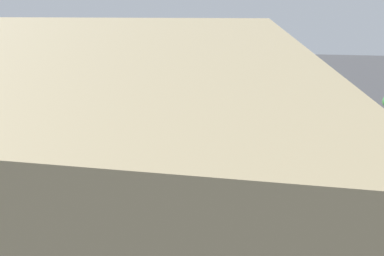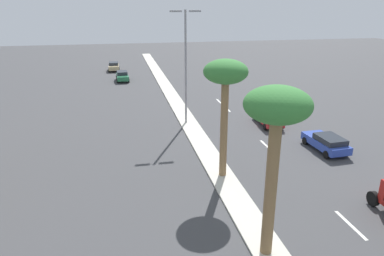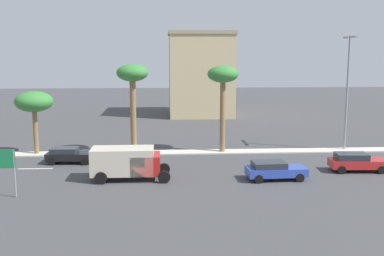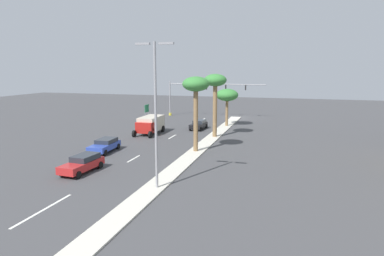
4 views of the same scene
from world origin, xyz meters
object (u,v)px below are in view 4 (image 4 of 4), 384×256
(traffic_signal_gantry, at_px, (196,93))
(palm_tree_left, at_px, (227,96))
(sedan_black_leading, at_px, (199,124))
(palm_tree_trailing, at_px, (196,88))
(sedan_red_far, at_px, (83,163))
(street_lamp_front, at_px, (156,105))
(sedan_blue_left, at_px, (105,145))
(box_truck, at_px, (150,124))
(directional_road_sign, at_px, (147,110))
(palm_tree_mid, at_px, (215,84))

(traffic_signal_gantry, bearing_deg, palm_tree_left, 129.38)
(palm_tree_left, distance_m, sedan_black_leading, 6.60)
(palm_tree_left, distance_m, palm_tree_trailing, 17.50)
(palm_tree_left, distance_m, sedan_red_far, 28.60)
(street_lamp_front, distance_m, sedan_blue_left, 14.75)
(palm_tree_trailing, distance_m, street_lamp_front, 12.01)
(palm_tree_left, bearing_deg, traffic_signal_gantry, -50.62)
(sedan_black_leading, relative_size, sedan_blue_left, 0.90)
(box_truck, bearing_deg, sedan_blue_left, 86.35)
(directional_road_sign, relative_size, sedan_red_far, 0.70)
(sedan_black_leading, bearing_deg, box_truck, 44.92)
(palm_tree_trailing, bearing_deg, box_truck, -42.29)
(palm_tree_left, xyz_separation_m, sedan_black_leading, (3.57, 3.69, -4.14))
(palm_tree_trailing, distance_m, sedan_black_leading, 15.42)
(palm_tree_left, bearing_deg, palm_tree_mid, 90.60)
(palm_tree_left, bearing_deg, palm_tree_trailing, 89.47)
(palm_tree_mid, height_order, sedan_red_far, palm_tree_mid)
(sedan_black_leading, distance_m, sedan_red_far, 23.90)
(palm_tree_mid, height_order, sedan_blue_left, palm_tree_mid)
(palm_tree_left, relative_size, palm_tree_trailing, 0.71)
(palm_tree_mid, distance_m, sedan_red_far, 20.80)
(palm_tree_trailing, bearing_deg, palm_tree_left, -90.53)
(sedan_blue_left, bearing_deg, palm_tree_left, -116.04)
(directional_road_sign, distance_m, box_truck, 8.79)
(palm_tree_left, distance_m, box_truck, 13.44)
(traffic_signal_gantry, height_order, sedan_black_leading, traffic_signal_gantry)
(sedan_black_leading, relative_size, sedan_red_far, 0.89)
(directional_road_sign, xyz_separation_m, palm_tree_trailing, (-12.86, 15.96, 4.69))
(directional_road_sign, relative_size, box_truck, 0.55)
(traffic_signal_gantry, xyz_separation_m, palm_tree_left, (-7.62, 9.28, 0.37))
(traffic_signal_gantry, relative_size, sedan_black_leading, 4.52)
(traffic_signal_gantry, bearing_deg, sedan_black_leading, 107.35)
(palm_tree_trailing, bearing_deg, palm_tree_mid, -91.73)
(sedan_blue_left, relative_size, box_truck, 0.77)
(directional_road_sign, relative_size, palm_tree_left, 0.55)
(palm_tree_mid, relative_size, sedan_blue_left, 1.83)
(directional_road_sign, bearing_deg, box_truck, 116.53)
(traffic_signal_gantry, height_order, palm_tree_left, traffic_signal_gantry)
(directional_road_sign, relative_size, sedan_blue_left, 0.71)
(sedan_blue_left, bearing_deg, box_truck, -93.65)
(palm_tree_left, distance_m, street_lamp_front, 29.40)
(palm_tree_left, xyz_separation_m, palm_tree_mid, (-0.09, 9.01, 2.14))
(traffic_signal_gantry, bearing_deg, directional_road_sign, 63.20)
(palm_tree_trailing, height_order, sedan_blue_left, palm_tree_trailing)
(directional_road_sign, xyz_separation_m, palm_tree_mid, (-13.11, 7.60, 4.72))
(sedan_blue_left, bearing_deg, street_lamp_front, 137.08)
(traffic_signal_gantry, height_order, sedan_blue_left, traffic_signal_gantry)
(street_lamp_front, bearing_deg, sedan_black_leading, -81.72)
(sedan_red_far, bearing_deg, directional_road_sign, -78.57)
(palm_tree_mid, bearing_deg, street_lamp_front, 90.21)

